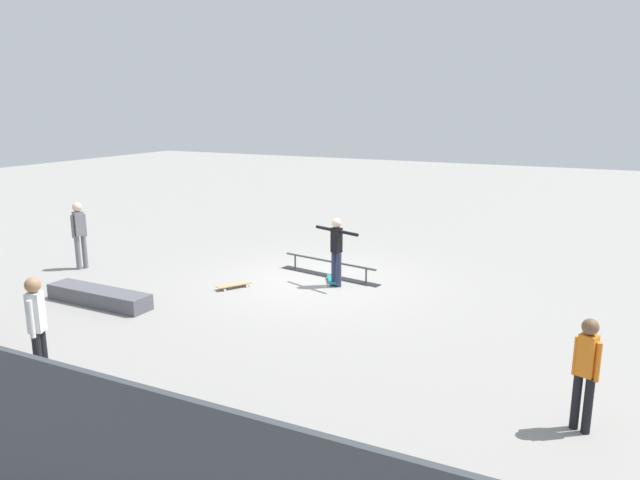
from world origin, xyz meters
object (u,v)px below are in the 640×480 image
object	(u,v)px
skater_main	(336,247)
bystander_grey_shirt	(79,232)
skateboard_main	(332,279)
bystander_white_shirt	(37,325)
skate_ledge	(99,297)
bystander_orange_shirt	(586,369)
grind_rail	(329,269)
loose_skateboard_natural	(234,285)

from	to	relation	value
skater_main	bystander_grey_shirt	bearing A→B (deg)	-147.51
skateboard_main	bystander_white_shirt	distance (m)	6.81
skate_ledge	bystander_orange_shirt	xyz separation A→B (m)	(-9.25, 0.87, 0.69)
bystander_grey_shirt	bystander_orange_shirt	bearing A→B (deg)	97.52
grind_rail	skate_ledge	size ratio (longest dim) A/B	1.12
skateboard_main	grind_rail	bearing A→B (deg)	-175.71
grind_rail	skate_ledge	distance (m)	5.23
skater_main	loose_skateboard_natural	xyz separation A→B (m)	(2.01, 1.17, -0.84)
grind_rail	skater_main	bearing A→B (deg)	137.00
skate_ledge	skateboard_main	bearing A→B (deg)	-136.49
bystander_grey_shirt	bystander_white_shirt	xyz separation A→B (m)	(-4.50, 4.82, -0.02)
bystander_orange_shirt	bystander_grey_shirt	bearing A→B (deg)	-172.18
skater_main	skateboard_main	distance (m)	0.89
bystander_orange_shirt	skater_main	bearing A→B (deg)	162.59
bystander_orange_shirt	skateboard_main	bearing A→B (deg)	162.21
skater_main	skateboard_main	xyz separation A→B (m)	(0.19, -0.21, -0.84)
bystander_grey_shirt	bystander_white_shirt	world-z (taller)	bystander_grey_shirt
bystander_orange_shirt	grind_rail	bearing A→B (deg)	161.00
skate_ledge	skater_main	bearing A→B (deg)	-139.68
skateboard_main	loose_skateboard_natural	world-z (taller)	same
grind_rail	loose_skateboard_natural	distance (m)	2.38
skater_main	bystander_white_shirt	world-z (taller)	bystander_white_shirt
skate_ledge	grind_rail	bearing A→B (deg)	-130.77
loose_skateboard_natural	bystander_grey_shirt	bearing A→B (deg)	-54.62
skate_ledge	bystander_orange_shirt	world-z (taller)	bystander_orange_shirt
bystander_grey_shirt	grind_rail	bearing A→B (deg)	130.54
bystander_grey_shirt	bystander_white_shirt	bearing A→B (deg)	63.46
bystander_grey_shirt	loose_skateboard_natural	world-z (taller)	bystander_grey_shirt
skater_main	skateboard_main	world-z (taller)	skater_main
skater_main	bystander_grey_shirt	distance (m)	6.55
skater_main	loose_skateboard_natural	size ratio (longest dim) A/B	2.00
skate_ledge	skater_main	world-z (taller)	skater_main
skater_main	loose_skateboard_natural	bearing A→B (deg)	-130.57
loose_skateboard_natural	bystander_orange_shirt	bearing A→B (deg)	98.64
bystander_orange_shirt	loose_skateboard_natural	bearing A→B (deg)	178.38
grind_rail	skateboard_main	xyz separation A→B (m)	(-0.30, 0.44, -0.10)
grind_rail	skater_main	size ratio (longest dim) A/B	1.77
skater_main	bystander_orange_shirt	xyz separation A→B (m)	(-5.34, 4.19, -0.07)
skater_main	bystander_white_shirt	bearing A→B (deg)	-87.35
skate_ledge	bystander_white_shirt	size ratio (longest dim) A/B	1.50
skater_main	skate_ledge	bearing A→B (deg)	-120.53
skater_main	loose_skateboard_natural	world-z (taller)	skater_main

